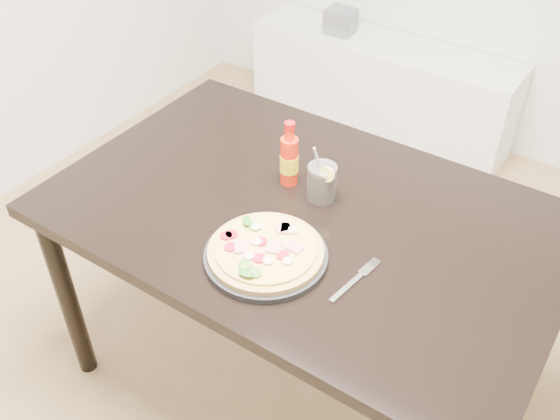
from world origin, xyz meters
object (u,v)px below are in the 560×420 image
Objects in this scene: pizza at (266,250)px; fork at (357,279)px; dining_table at (304,232)px; cola_cup at (322,183)px; hot_sauce_bottle at (289,160)px; media_console at (380,87)px; plate at (266,256)px.

pizza is 1.55× the size of fork.
dining_table is 0.15m from cola_cup.
hot_sauce_bottle is 0.14× the size of media_console.
media_console is at bearing 121.90° from fork.
cola_cup is (-0.01, 0.29, 0.02)m from pizza.
media_console is (-0.77, 1.76, -0.50)m from fork.
pizza is at bearing -67.06° from hot_sauce_bottle.
cola_cup is (0.01, 0.07, 0.13)m from dining_table.
dining_table is 4.48× the size of plate.
pizza is 0.33m from hot_sauce_bottle.
cola_cup is (0.11, -0.01, -0.03)m from hot_sauce_bottle.
hot_sauce_bottle reaches higher than cola_cup.
dining_table is 7.43× the size of fork.
plate is 0.33m from hot_sauce_bottle.
plate is at bearing -66.94° from hot_sauce_bottle.
cola_cup is at bearing -4.90° from hot_sauce_bottle.
hot_sauce_bottle reaches higher than pizza.
dining_table is 6.95× the size of hot_sauce_bottle.
pizza is 0.21× the size of media_console.
fork is (0.25, -0.16, 0.09)m from dining_table.
hot_sauce_bottle is 1.68m from media_console.
pizza is at bearing -73.24° from media_console.
plate is 1.97m from media_console.
dining_table is 4.80× the size of pizza.
dining_table is at bearing -71.83° from media_console.
plate is 0.22× the size of media_console.
pizza is at bearing -84.18° from dining_table.
hot_sauce_bottle reaches higher than dining_table.
pizza reaches higher than plate.
media_console is (-0.53, 1.60, -0.42)m from dining_table.
dining_table is at bearing 95.82° from pizza.
cola_cup is 0.92× the size of fork.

